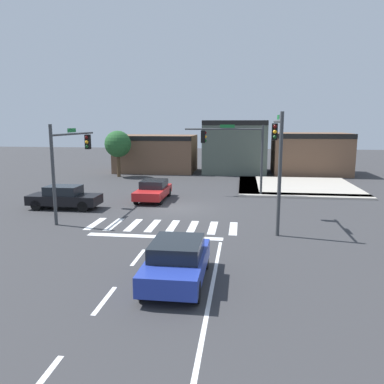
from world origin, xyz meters
name	(u,v)px	position (x,y,z in m)	size (l,w,h in m)	color
ground_plane	(177,208)	(0.00, 0.00, 0.00)	(120.00, 120.00, 0.00)	#353538
crosswalk_near	(163,226)	(0.00, -4.50, 0.00)	(8.09, 2.60, 0.01)	silver
lane_markings	(150,283)	(1.11, -12.02, 0.00)	(6.80, 20.25, 0.01)	white
bike_detector_marking	(186,253)	(1.91, -8.73, 0.00)	(0.98, 0.98, 0.01)	yellow
curb_corner_northeast	(291,187)	(8.49, 9.42, 0.07)	(10.00, 10.60, 0.15)	#B2AA9E
storefront_row	(234,151)	(3.26, 19.15, 2.45)	(25.54, 6.82, 5.79)	brown
traffic_signal_northeast	(234,146)	(3.56, 5.16, 3.84)	(5.97, 0.32, 5.41)	#383A3D
traffic_signal_southwest	(70,154)	(-5.87, -2.78, 3.74)	(0.32, 5.84, 5.47)	#383A3D
traffic_signal_southeast	(278,150)	(6.05, -3.82, 4.16)	(0.32, 4.59, 6.08)	#383A3D
car_red	(153,190)	(-2.15, 2.53, 0.74)	(1.93, 4.58, 1.43)	red
car_black	(64,197)	(-7.25, -1.07, 0.76)	(4.61, 1.77, 1.51)	black
car_blue	(177,261)	(2.04, -11.82, 0.79)	(1.94, 4.25, 1.51)	#23389E
roadside_tree	(118,144)	(-8.50, 14.00, 3.36)	(2.72, 2.72, 4.76)	#4C3823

